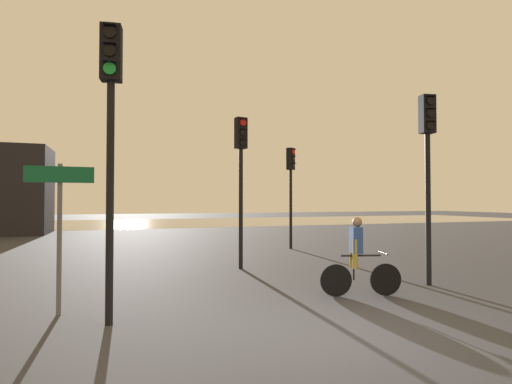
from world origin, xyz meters
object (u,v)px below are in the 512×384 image
at_px(direction_sign_post, 59,216).
at_px(traffic_light_near_left, 111,117).
at_px(traffic_light_center, 241,163).
at_px(traffic_light_near_right, 428,153).
at_px(cyclist, 358,256).
at_px(traffic_light_far_right, 291,178).

bearing_deg(direction_sign_post, traffic_light_near_left, 133.61).
relative_size(traffic_light_near_left, traffic_light_center, 1.09).
height_order(traffic_light_center, direction_sign_post, traffic_light_center).
height_order(traffic_light_near_right, cyclist, traffic_light_near_right).
bearing_deg(direction_sign_post, traffic_light_center, -141.66).
distance_m(traffic_light_center, traffic_light_far_right, 5.23).
bearing_deg(traffic_light_near_right, direction_sign_post, 9.43).
distance_m(traffic_light_center, cyclist, 4.74).
xyz_separation_m(traffic_light_center, cyclist, (1.29, -3.97, -2.23)).
xyz_separation_m(traffic_light_center, direction_sign_post, (-4.34, -3.45, -1.36)).
bearing_deg(cyclist, traffic_light_near_right, 114.16).
height_order(traffic_light_near_right, traffic_light_center, traffic_light_near_right).
bearing_deg(traffic_light_near_right, traffic_light_far_right, -78.89).
bearing_deg(traffic_light_near_left, cyclist, -166.88).
xyz_separation_m(traffic_light_near_left, traffic_light_far_right, (6.90, 8.30, -0.40)).
bearing_deg(direction_sign_post, traffic_light_near_right, 178.71).
height_order(traffic_light_near_right, direction_sign_post, traffic_light_near_right).
bearing_deg(traffic_light_center, traffic_light_near_right, 122.35).
xyz_separation_m(traffic_light_center, traffic_light_far_right, (3.39, 3.98, -0.15)).
relative_size(traffic_light_far_right, direction_sign_post, 1.60).
xyz_separation_m(traffic_light_near_left, cyclist, (4.80, 0.34, -2.48)).
distance_m(traffic_light_far_right, direction_sign_post, 10.79).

